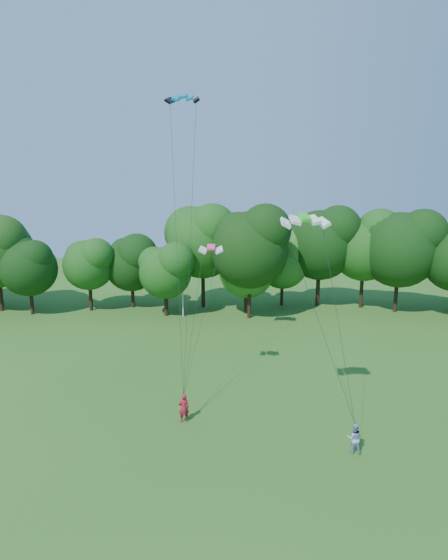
{
  "coord_description": "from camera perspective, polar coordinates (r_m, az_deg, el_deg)",
  "views": [
    {
      "loc": [
        1.18,
        -16.3,
        14.22
      ],
      "look_at": [
        0.55,
        13.0,
        8.38
      ],
      "focal_mm": 28.0,
      "sensor_mm": 36.0,
      "label": 1
    }
  ],
  "objects": [
    {
      "name": "kite_pink",
      "position": [
        30.03,
        -1.71,
        4.32
      ],
      "size": [
        1.68,
        0.82,
        0.37
      ],
      "rotation": [
        0.0,
        0.0,
        -0.01
      ],
      "color": "#F7447B",
      "rests_on": "ground"
    },
    {
      "name": "ground",
      "position": [
        21.66,
        -2.53,
        -29.78
      ],
      "size": [
        160.0,
        160.0,
        0.0
      ],
      "primitive_type": "plane",
      "color": "#305D19",
      "rests_on": "ground"
    },
    {
      "name": "utility_pole",
      "position": [
        50.65,
        -5.44,
        -0.48
      ],
      "size": [
        1.53,
        0.19,
        7.66
      ],
      "rotation": [
        0.0,
        0.0,
        -0.06
      ],
      "color": "#AEAFA6",
      "rests_on": "ground"
    },
    {
      "name": "kite_flyer_right",
      "position": [
        26.75,
        16.66,
        -19.16
      ],
      "size": [
        0.93,
        0.77,
        1.76
      ],
      "primitive_type": "imported",
      "rotation": [
        0.0,
        0.0,
        3.02
      ],
      "color": "#96A7D0",
      "rests_on": "ground"
    },
    {
      "name": "kite_green",
      "position": [
        24.55,
        10.45,
        8.08
      ],
      "size": [
        2.7,
        1.44,
        0.48
      ],
      "rotation": [
        0.0,
        0.0,
        0.11
      ],
      "color": "#21D31F",
      "rests_on": "ground"
    },
    {
      "name": "kite_teal",
      "position": [
        34.07,
        -5.37,
        22.81
      ],
      "size": [
        2.47,
        1.24,
        0.55
      ],
      "rotation": [
        0.0,
        0.0,
        -0.08
      ],
      "color": "#057EA7",
      "rests_on": "ground"
    },
    {
      "name": "kite_flyer_left",
      "position": [
        28.78,
        -5.28,
        -16.29
      ],
      "size": [
        0.78,
        0.62,
        1.86
      ],
      "primitive_type": "imported",
      "rotation": [
        0.0,
        0.0,
        3.44
      ],
      "color": "#B0162E",
      "rests_on": "ground"
    },
    {
      "name": "tree_back_center",
      "position": [
        49.28,
        3.4,
        4.83
      ],
      "size": [
        9.6,
        9.6,
        13.96
      ],
      "color": "#322513",
      "rests_on": "ground"
    }
  ]
}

